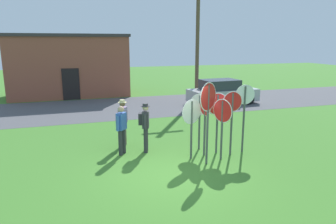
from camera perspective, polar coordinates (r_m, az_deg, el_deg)
ground_plane at (r=9.26m, az=1.08°, el=-11.41°), size 80.00×80.00×0.00m
street_asphalt at (r=18.65m, az=-8.83°, el=0.87°), size 60.00×6.40×0.01m
building_background at (r=23.41m, az=-17.60°, el=8.17°), size 8.14×4.02×4.32m
utility_pole at (r=20.78m, az=5.45°, el=13.93°), size 1.80×0.24×8.13m
parked_car_on_street at (r=19.80m, az=9.88°, el=3.53°), size 4.41×2.24×1.51m
stop_sign_nearest at (r=10.57m, az=11.66°, el=-0.07°), size 0.70×0.07×2.21m
stop_sign_rear_right at (r=11.01m, az=5.83°, el=0.03°), size 0.49×0.60×2.03m
stop_sign_center_cluster at (r=10.13m, az=9.91°, el=-1.22°), size 0.31×0.72×2.02m
stop_sign_leaning_left at (r=9.58m, az=7.35°, el=0.75°), size 0.75×0.51×2.61m
stop_sign_rear_left at (r=10.70m, az=9.06°, el=-0.06°), size 0.77×0.14×2.12m
stop_sign_far_back at (r=10.43m, az=6.78°, el=-0.87°), size 0.11×0.63×2.02m
stop_sign_leaning_right at (r=10.09m, az=4.33°, el=-1.19°), size 0.76×0.31×2.01m
stop_sign_tallest at (r=10.94m, az=13.82°, el=0.87°), size 0.67×0.14×2.39m
person_on_left at (r=10.82m, az=-4.23°, el=-2.19°), size 0.43×0.55×1.74m
person_near_signs at (r=11.56m, az=-8.28°, el=-1.45°), size 0.38×0.49×1.74m
person_in_dark_shirt at (r=10.68m, az=-8.51°, el=-2.82°), size 0.40×0.46×1.69m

